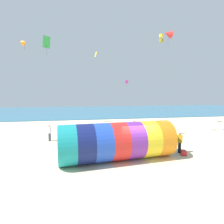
% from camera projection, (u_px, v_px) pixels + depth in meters
% --- Properties ---
extents(ground_plane, '(120.00, 120.00, 0.00)m').
position_uv_depth(ground_plane, '(137.00, 159.00, 12.59)').
color(ground_plane, beige).
extents(sea, '(120.00, 40.00, 0.10)m').
position_uv_depth(sea, '(92.00, 111.00, 52.84)').
color(sea, teal).
rests_on(sea, ground).
extents(giant_inflatable_tube, '(8.31, 3.44, 2.67)m').
position_uv_depth(giant_inflatable_tube, '(118.00, 141.00, 12.34)').
color(giant_inflatable_tube, teal).
rests_on(giant_inflatable_tube, ground).
extents(kite_handler, '(0.40, 0.42, 1.68)m').
position_uv_depth(kite_handler, '(180.00, 142.00, 13.88)').
color(kite_handler, black).
rests_on(kite_handler, ground).
extents(kite_yellow_diamond, '(0.33, 0.56, 1.29)m').
position_uv_depth(kite_yellow_diamond, '(96.00, 55.00, 25.58)').
color(kite_yellow_diamond, yellow).
extents(kite_orange_delta, '(0.77, 0.77, 1.01)m').
position_uv_depth(kite_orange_delta, '(24.00, 42.00, 18.33)').
color(kite_orange_delta, orange).
extents(kite_green_diamond, '(1.18, 1.02, 2.95)m').
position_uv_depth(kite_green_diamond, '(46.00, 42.00, 27.00)').
color(kite_green_diamond, green).
extents(kite_yellow_box, '(0.44, 0.44, 0.92)m').
position_uv_depth(kite_yellow_box, '(161.00, 38.00, 19.73)').
color(kite_yellow_box, yellow).
extents(kite_red_delta, '(1.50, 1.31, 2.26)m').
position_uv_depth(kite_red_delta, '(168.00, 34.00, 26.09)').
color(kite_red_delta, red).
extents(kite_magenta_delta, '(0.60, 0.68, 1.07)m').
position_uv_depth(kite_magenta_delta, '(126.00, 82.00, 28.94)').
color(kite_magenta_delta, '#D1339E').
extents(bystander_near_water, '(0.40, 0.42, 1.65)m').
position_uv_depth(bystander_near_water, '(50.00, 133.00, 17.50)').
color(bystander_near_water, '#383D56').
rests_on(bystander_near_water, ground).
extents(bystander_mid_beach, '(0.41, 0.31, 1.68)m').
position_uv_depth(bystander_mid_beach, '(134.00, 127.00, 20.66)').
color(bystander_mid_beach, black).
rests_on(bystander_mid_beach, ground).
extents(cooler_box, '(0.53, 0.62, 0.36)m').
position_uv_depth(cooler_box, '(184.00, 153.00, 13.39)').
color(cooler_box, red).
rests_on(cooler_box, ground).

